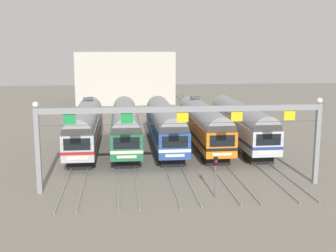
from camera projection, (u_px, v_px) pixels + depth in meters
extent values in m
plane|color=gray|center=(165.00, 148.00, 46.87)|extent=(160.00, 160.00, 0.00)
cube|color=gray|center=(90.00, 122.00, 62.49)|extent=(0.07, 70.00, 0.15)
cube|color=gray|center=(100.00, 122.00, 62.64)|extent=(0.07, 70.00, 0.15)
cube|color=gray|center=(119.00, 122.00, 62.94)|extent=(0.07, 70.00, 0.15)
cube|color=gray|center=(129.00, 122.00, 63.10)|extent=(0.07, 70.00, 0.15)
cube|color=gray|center=(148.00, 121.00, 63.40)|extent=(0.07, 70.00, 0.15)
cube|color=gray|center=(158.00, 121.00, 63.55)|extent=(0.07, 70.00, 0.15)
cube|color=gray|center=(176.00, 121.00, 63.85)|extent=(0.07, 70.00, 0.15)
cube|color=gray|center=(186.00, 121.00, 64.01)|extent=(0.07, 70.00, 0.15)
cube|color=gray|center=(204.00, 120.00, 64.31)|extent=(0.07, 70.00, 0.15)
cube|color=gray|center=(214.00, 120.00, 64.46)|extent=(0.07, 70.00, 0.15)
cube|color=#B2B5BA|center=(85.00, 130.00, 45.56)|extent=(2.85, 18.00, 2.35)
cube|color=#B21E1E|center=(85.00, 133.00, 45.62)|extent=(2.88, 18.02, 0.28)
cylinder|color=gray|center=(85.00, 119.00, 45.34)|extent=(2.74, 17.64, 2.74)
cube|color=black|center=(77.00, 144.00, 36.65)|extent=(2.28, 0.06, 1.03)
cube|color=silver|center=(77.00, 158.00, 36.88)|extent=(1.71, 0.05, 0.24)
cube|color=black|center=(81.00, 161.00, 39.71)|extent=(2.28, 2.60, 1.05)
cube|color=black|center=(90.00, 134.00, 52.02)|extent=(2.28, 2.60, 1.05)
cube|color=#4C4C51|center=(88.00, 99.00, 49.99)|extent=(1.10, 1.10, 0.20)
cube|color=#236B42|center=(125.00, 129.00, 46.01)|extent=(2.85, 18.00, 2.35)
cube|color=silver|center=(125.00, 132.00, 46.08)|extent=(2.88, 18.02, 0.28)
cylinder|color=gray|center=(125.00, 118.00, 45.80)|extent=(2.74, 17.64, 2.74)
cube|color=black|center=(127.00, 143.00, 37.11)|extent=(2.28, 0.06, 1.03)
cube|color=silver|center=(127.00, 157.00, 37.33)|extent=(1.71, 0.05, 0.24)
cube|color=black|center=(127.00, 159.00, 40.16)|extent=(2.28, 2.60, 1.05)
cube|color=black|center=(125.00, 133.00, 52.48)|extent=(2.28, 2.60, 1.05)
cube|color=#284C9E|center=(165.00, 128.00, 46.47)|extent=(2.85, 18.00, 2.35)
cube|color=white|center=(165.00, 131.00, 46.53)|extent=(2.88, 18.02, 0.28)
cylinder|color=gray|center=(165.00, 117.00, 46.25)|extent=(2.74, 17.64, 2.74)
cube|color=black|center=(175.00, 142.00, 37.57)|extent=(2.28, 0.06, 1.03)
cube|color=silver|center=(175.00, 156.00, 37.79)|extent=(1.71, 0.05, 0.24)
cube|color=black|center=(171.00, 158.00, 40.62)|extent=(2.28, 2.60, 1.05)
cube|color=black|center=(159.00, 132.00, 52.93)|extent=(2.28, 2.60, 1.05)
cube|color=orange|center=(203.00, 127.00, 46.92)|extent=(2.85, 18.00, 2.35)
cube|color=black|center=(203.00, 131.00, 46.99)|extent=(2.88, 18.02, 0.28)
cylinder|color=gray|center=(203.00, 117.00, 46.71)|extent=(2.74, 17.64, 2.74)
cube|color=black|center=(222.00, 141.00, 38.02)|extent=(2.28, 0.06, 1.03)
cube|color=silver|center=(222.00, 154.00, 38.24)|extent=(1.71, 0.05, 0.24)
cube|color=black|center=(215.00, 157.00, 41.07)|extent=(2.28, 2.60, 1.05)
cube|color=black|center=(193.00, 132.00, 53.39)|extent=(2.28, 2.60, 1.05)
cube|color=#4C4C51|center=(195.00, 97.00, 51.36)|extent=(1.10, 1.10, 0.20)
cube|color=silver|center=(241.00, 127.00, 47.38)|extent=(2.85, 18.00, 2.35)
cube|color=navy|center=(241.00, 130.00, 47.44)|extent=(2.88, 18.02, 0.28)
cylinder|color=gray|center=(241.00, 116.00, 47.17)|extent=(2.74, 17.64, 2.74)
cube|color=black|center=(268.00, 140.00, 38.48)|extent=(2.28, 0.06, 1.03)
cube|color=silver|center=(268.00, 153.00, 38.70)|extent=(1.71, 0.05, 0.24)
cube|color=black|center=(258.00, 156.00, 41.53)|extent=(2.28, 2.60, 1.05)
cube|color=black|center=(226.00, 131.00, 53.85)|extent=(2.28, 2.60, 1.05)
cube|color=gray|center=(38.00, 151.00, 31.92)|extent=(0.36, 0.36, 6.50)
cube|color=gray|center=(317.00, 144.00, 34.26)|extent=(0.36, 0.36, 6.50)
cube|color=gray|center=(183.00, 109.00, 32.54)|extent=(21.70, 0.32, 0.44)
cube|color=#198C3F|center=(69.00, 119.00, 31.74)|extent=(0.90, 0.08, 0.80)
cube|color=#198C3F|center=(127.00, 118.00, 32.20)|extent=(0.90, 0.08, 0.80)
cube|color=yellow|center=(183.00, 117.00, 32.65)|extent=(0.90, 0.08, 0.80)
cube|color=yellow|center=(237.00, 116.00, 33.11)|extent=(0.90, 0.08, 0.80)
cube|color=yellow|center=(289.00, 115.00, 33.57)|extent=(0.90, 0.08, 0.80)
sphere|color=white|center=(35.00, 105.00, 31.28)|extent=(0.44, 0.44, 0.44)
sphere|color=white|center=(320.00, 101.00, 33.62)|extent=(0.44, 0.44, 0.44)
cylinder|color=#3F382D|center=(182.00, 123.00, 32.74)|extent=(21.70, 0.03, 0.03)
cylinder|color=#59595E|center=(215.00, 177.00, 31.35)|extent=(0.12, 0.12, 3.09)
cube|color=black|center=(216.00, 161.00, 31.13)|extent=(0.28, 0.24, 0.60)
sphere|color=red|center=(216.00, 162.00, 30.99)|extent=(0.18, 0.18, 0.18)
cube|color=beige|center=(125.00, 77.00, 84.60)|extent=(18.68, 10.00, 9.93)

